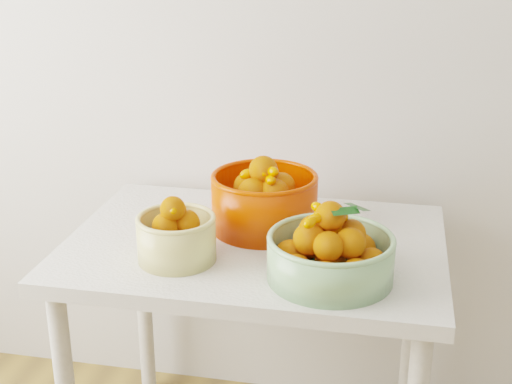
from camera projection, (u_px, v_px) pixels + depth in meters
table at (255, 272)px, 1.94m from camera, size 1.00×0.70×0.75m
bowl_cream at (176, 236)px, 1.77m from camera, size 0.26×0.26×0.17m
bowl_green at (331, 253)px, 1.67m from camera, size 0.38×0.38×0.19m
bowl_orange at (264, 200)px, 1.95m from camera, size 0.37×0.37×0.21m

